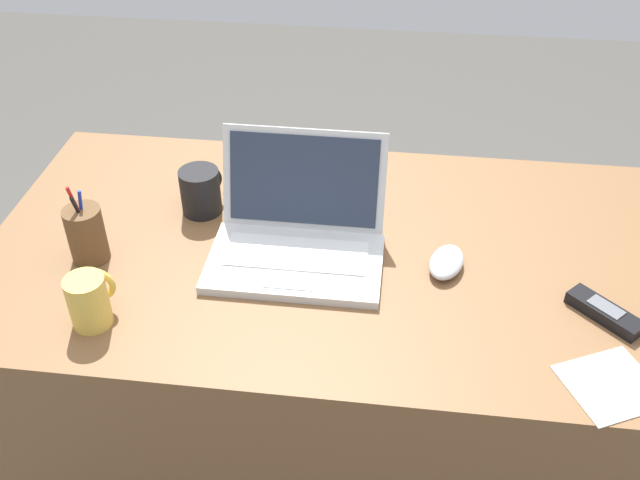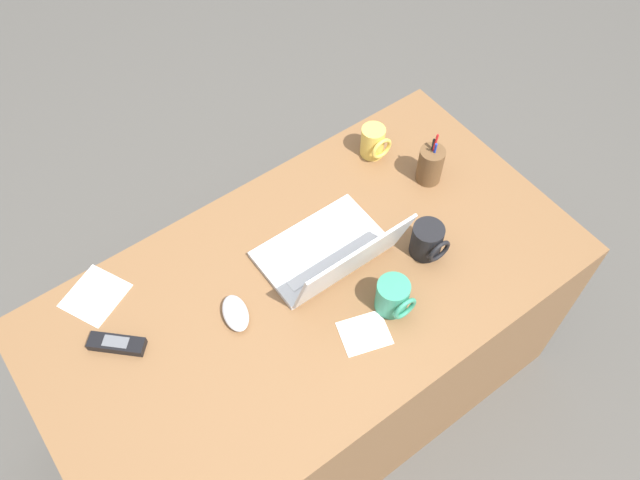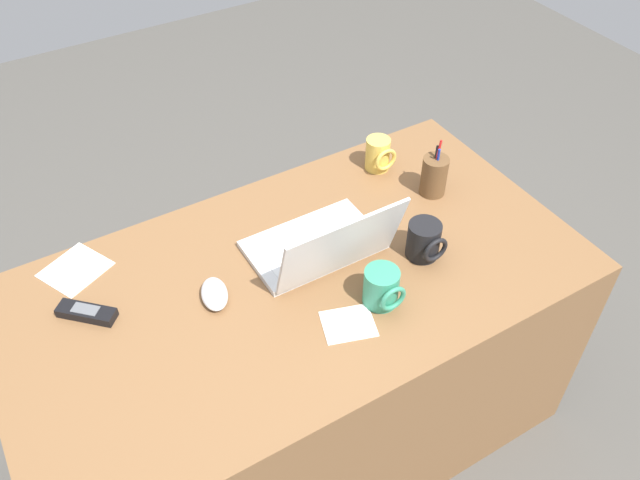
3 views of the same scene
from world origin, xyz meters
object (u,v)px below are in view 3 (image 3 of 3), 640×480
coffee_mug_tall (378,155)px  pen_holder (434,176)px  laptop (322,245)px  coffee_mug_white (424,241)px  computer_mouse (214,294)px  cordless_phone (87,313)px  coffee_mug_spare (382,288)px

coffee_mug_tall → pen_holder: (-0.07, 0.17, 0.01)m
laptop → coffee_mug_white: size_ratio=3.40×
computer_mouse → cordless_phone: computer_mouse is taller
coffee_mug_white → cordless_phone: size_ratio=0.76×
coffee_mug_white → coffee_mug_spare: bearing=22.7°
laptop → pen_holder: bearing=-170.6°
coffee_mug_spare → pen_holder: size_ratio=0.57×
coffee_mug_spare → pen_holder: pen_holder is taller
coffee_mug_white → pen_holder: size_ratio=0.59×
laptop → coffee_mug_white: (-0.23, 0.13, 0.01)m
coffee_mug_tall → pen_holder: bearing=112.4°
laptop → computer_mouse: bearing=-2.6°
coffee_mug_tall → cordless_phone: (0.93, 0.12, -0.04)m
laptop → coffee_mug_white: bearing=151.6°
laptop → coffee_mug_white: laptop is taller
pen_holder → cordless_phone: bearing=-2.9°
coffee_mug_tall → cordless_phone: size_ratio=0.76×
computer_mouse → coffee_mug_tall: coffee_mug_tall is taller
computer_mouse → pen_holder: (-0.71, -0.05, 0.04)m
laptop → pen_holder: (-0.41, -0.07, 0.01)m
coffee_mug_white → coffee_mug_spare: coffee_mug_white is taller
coffee_mug_tall → coffee_mug_spare: size_ratio=1.02×
cordless_phone → pen_holder: size_ratio=0.77×
coffee_mug_spare → cordless_phone: 0.71m
computer_mouse → cordless_phone: size_ratio=0.83×
coffee_mug_spare → pen_holder: (-0.37, -0.27, 0.01)m
laptop → cordless_phone: size_ratio=2.60×
coffee_mug_white → cordless_phone: coffee_mug_white is taller
coffee_mug_white → laptop: bearing=-28.4°
computer_mouse → coffee_mug_tall: 0.68m
coffee_mug_white → computer_mouse: bearing=-14.7°
laptop → cordless_phone: (0.59, -0.12, -0.03)m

